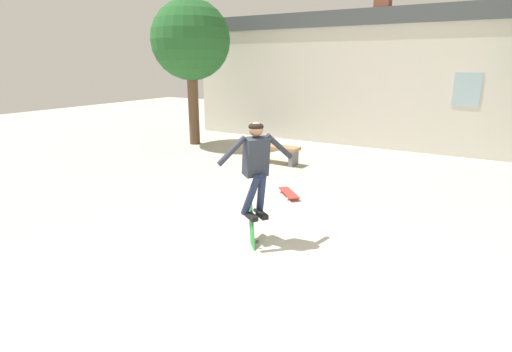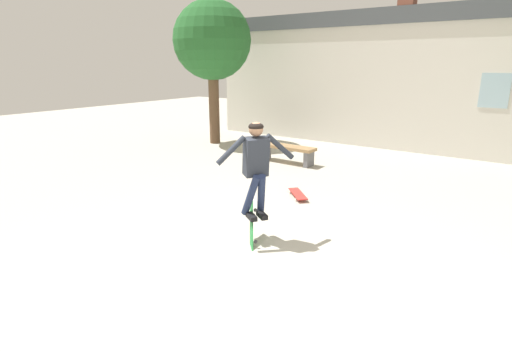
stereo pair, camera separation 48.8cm
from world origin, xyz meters
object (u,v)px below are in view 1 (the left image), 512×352
(park_bench, at_px, (271,150))
(skateboard_flipping, at_px, (252,228))
(tree_left, at_px, (191,41))
(skateboard_resting, at_px, (289,193))
(skater, at_px, (256,162))

(park_bench, distance_m, skateboard_flipping, 5.05)
(tree_left, xyz_separation_m, skateboard_resting, (5.15, -3.34, -3.22))
(skateboard_flipping, relative_size, skateboard_resting, 1.04)
(park_bench, relative_size, skateboard_resting, 2.40)
(park_bench, relative_size, skateboard_flipping, 2.31)
(skateboard_flipping, distance_m, skateboard_resting, 2.28)
(skateboard_flipping, xyz_separation_m, skateboard_resting, (-0.47, 2.23, -0.15))
(park_bench, bearing_deg, skater, -62.47)
(tree_left, relative_size, skater, 3.14)
(skater, xyz_separation_m, skateboard_resting, (-0.50, 2.15, -1.17))
(tree_left, xyz_separation_m, skater, (5.65, -5.49, -2.04))
(tree_left, xyz_separation_m, skateboard_flipping, (5.62, -5.57, -3.06))
(tree_left, bearing_deg, park_bench, -16.27)
(skateboard_resting, bearing_deg, park_bench, 170.91)
(skater, distance_m, skateboard_resting, 2.50)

